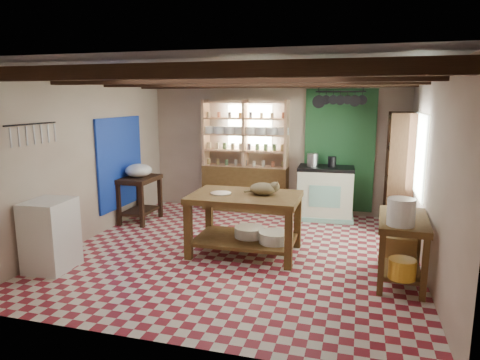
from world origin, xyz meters
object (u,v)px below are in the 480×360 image
(right_counter, at_px, (401,249))
(cat, at_px, (263,189))
(work_table, at_px, (245,224))
(stove, at_px, (325,193))
(white_cabinet, at_px, (51,235))
(prep_table, at_px, (140,199))

(right_counter, bearing_deg, cat, 169.11)
(work_table, xyz_separation_m, stove, (0.96, 2.18, 0.06))
(work_table, height_order, white_cabinet, white_cabinet)
(stove, xyz_separation_m, cat, (-0.71, -2.12, 0.47))
(work_table, relative_size, white_cabinet, 1.66)
(stove, bearing_deg, white_cabinet, -136.16)
(work_table, bearing_deg, prep_table, 154.11)
(work_table, relative_size, right_counter, 1.37)
(work_table, height_order, prep_table, work_table)
(prep_table, height_order, right_counter, prep_table)
(prep_table, bearing_deg, right_counter, -18.54)
(cat, bearing_deg, stove, 60.80)
(right_counter, relative_size, cat, 2.94)
(stove, xyz_separation_m, prep_table, (-3.24, -1.10, -0.08))
(right_counter, bearing_deg, work_table, 172.09)
(right_counter, bearing_deg, stove, 116.69)
(work_table, relative_size, stove, 1.53)
(stove, height_order, cat, cat)
(white_cabinet, relative_size, cat, 2.43)
(cat, bearing_deg, right_counter, -24.44)
(right_counter, distance_m, cat, 1.98)
(work_table, distance_m, prep_table, 2.52)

